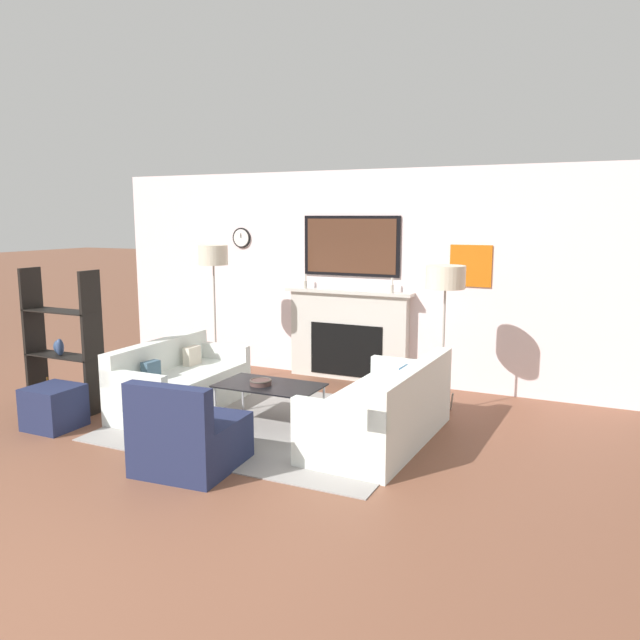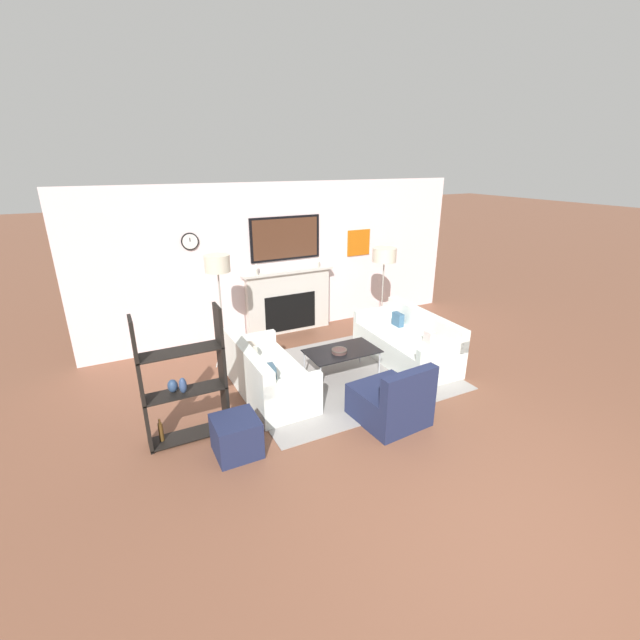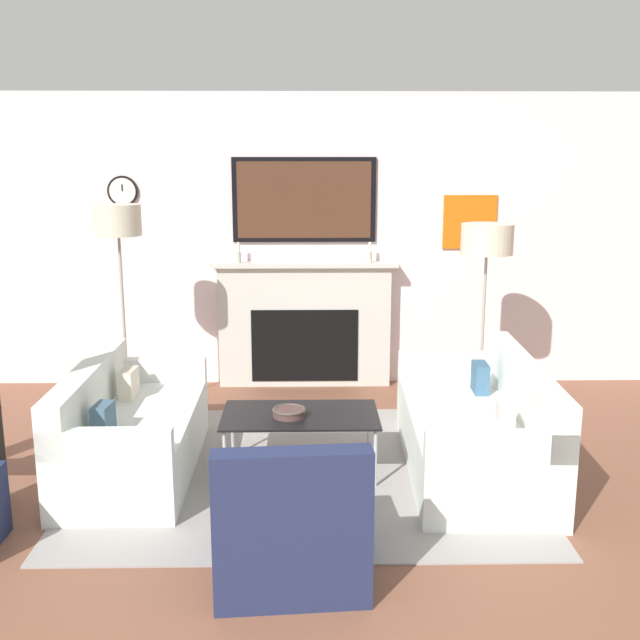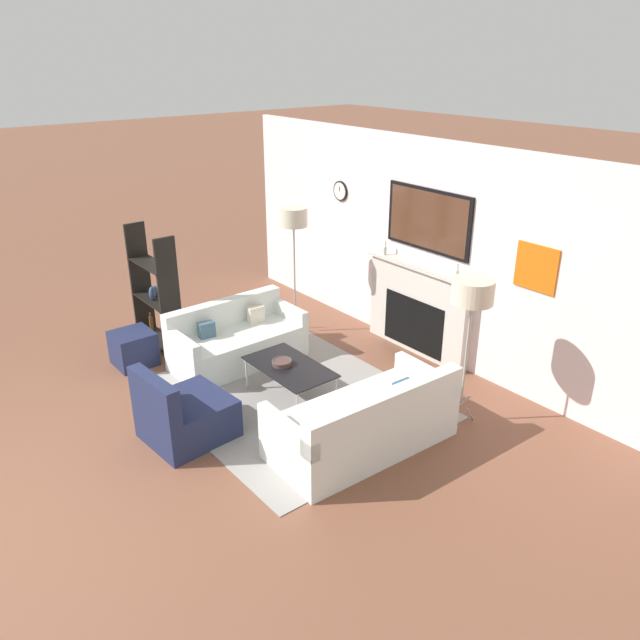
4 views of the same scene
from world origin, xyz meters
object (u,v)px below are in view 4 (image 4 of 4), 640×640
armchair (184,416)px  floor_lamp_left (294,219)px  coffee_table (290,368)px  shelf_unit (155,292)px  ottoman (133,348)px  floor_lamp_right (473,293)px  couch_left (236,342)px  couch_right (365,424)px  decorative_bowl (282,362)px

armchair → floor_lamp_left: bearing=119.9°
coffee_table → shelf_unit: bearing=-168.2°
coffee_table → ottoman: ottoman is taller
coffee_table → floor_lamp_right: floor_lamp_right is taller
shelf_unit → ottoman: size_ratio=3.26×
floor_lamp_left → shelf_unit: 2.06m
coffee_table → floor_lamp_right: 2.17m
armchair → floor_lamp_left: floor_lamp_left is taller
couch_left → shelf_unit: 1.34m
couch_right → armchair: size_ratio=2.18×
shelf_unit → ottoman: bearing=-52.1°
decorative_bowl → floor_lamp_right: 2.22m
floor_lamp_left → shelf_unit: bearing=-118.5°
floor_lamp_left → floor_lamp_right: 2.95m
couch_left → couch_right: size_ratio=0.87×
shelf_unit → couch_left: bearing=23.6°
armchair → floor_lamp_right: 3.12m
couch_right → floor_lamp_right: size_ratio=1.17×
couch_right → coffee_table: couch_right is taller
coffee_table → couch_right: bearing=0.9°
couch_right → coffee_table: (-1.22, -0.02, 0.12)m
couch_left → decorative_bowl: bearing=-3.6°
couch_right → floor_lamp_left: bearing=157.1°
shelf_unit → ottoman: 0.84m
couch_left → decorative_bowl: size_ratio=7.22×
decorative_bowl → floor_lamp_right: floor_lamp_right is taller
ottoman → couch_right: bearing=18.4°
decorative_bowl → floor_lamp_left: 2.15m
couch_left → decorative_bowl: (1.09, -0.07, 0.18)m
couch_right → shelf_unit: shelf_unit is taller
floor_lamp_right → ottoman: 4.23m
floor_lamp_left → couch_left: bearing=-76.1°
coffee_table → decorative_bowl: 0.11m
armchair → shelf_unit: size_ratio=0.55×
couch_left → floor_lamp_right: bearing=22.9°
decorative_bowl → floor_lamp_left: (-1.37, 1.19, 1.15)m
floor_lamp_left → ottoman: 2.62m
armchair → ottoman: bearing=171.9°
armchair → floor_lamp_left: size_ratio=0.49×
floor_lamp_left → shelf_unit: (-0.89, -1.63, -0.89)m
armchair → couch_left: bearing=130.6°
floor_lamp_left → coffee_table: bearing=-38.4°
couch_right → floor_lamp_left: size_ratio=1.06×
decorative_bowl → floor_lamp_right: bearing=37.2°
armchair → shelf_unit: shelf_unit is taller
floor_lamp_right → ottoman: size_ratio=3.38×
couch_left → floor_lamp_right: size_ratio=1.02×
decorative_bowl → couch_left: bearing=176.4°
couch_left → coffee_table: (1.17, -0.02, 0.12)m
couch_right → armchair: armchair is taller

